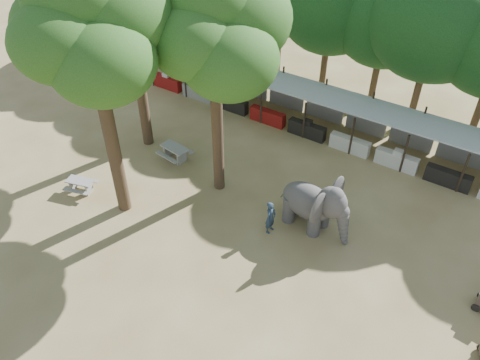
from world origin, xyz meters
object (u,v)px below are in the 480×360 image
Objects in this scene: picnic_table_far at (175,151)px; yard_tree_center at (90,27)px; yard_tree_left at (129,3)px; handler at (271,217)px; yard_tree_back at (214,28)px; elephant at (315,204)px; picnic_table_near at (81,184)px.

yard_tree_center is at bearing -77.23° from picnic_table_far.
yard_tree_center is at bearing -59.04° from yard_tree_left.
picnic_table_far is (2.60, -0.60, -7.66)m from yard_tree_left.
yard_tree_left is at bearing 76.46° from handler.
picnic_table_far is (-3.40, 0.40, -8.00)m from yard_tree_back.
handler reaches higher than picnic_table_far.
elephant is (8.66, 3.87, -7.78)m from yard_tree_center.
yard_tree_center is 6.90× the size of handler.
yard_tree_left is 6.42× the size of picnic_table_near.
yard_tree_center reaches higher than yard_tree_back.
elephant reaches higher than picnic_table_far.
yard_tree_center is (3.00, -5.00, 1.01)m from yard_tree_left.
yard_tree_center is 7.02× the size of picnic_table_near.
yard_tree_back is (6.00, -1.00, 0.34)m from yard_tree_left.
picnic_table_near is (-2.65, -0.54, -8.75)m from yard_tree_center.
handler is at bearing 19.08° from yard_tree_center.
handler is (-1.56, -1.42, -0.55)m from elephant.
yard_tree_back reaches higher than handler.
picnic_table_near is (-11.30, -4.41, -0.96)m from elephant.
elephant is 2.18m from handler.
yard_tree_center reaches higher than picnic_table_far.
handler is at bearing -131.18° from elephant.
picnic_table_near is at bearing 107.70° from handler.
handler is (7.10, 2.46, -8.33)m from yard_tree_center.
picnic_table_far is at bearing 49.09° from picnic_table_near.
picnic_table_far is (-0.40, 4.40, -8.67)m from yard_tree_center.
picnic_table_far is at bearing 76.10° from handler.
elephant is 2.20× the size of picnic_table_near.
yard_tree_center reaches higher than picnic_table_near.
yard_tree_left is at bearing 77.16° from picnic_table_near.
elephant is at bearing -1.32° from yard_tree_back.
picnic_table_far is at bearing -13.10° from yard_tree_left.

